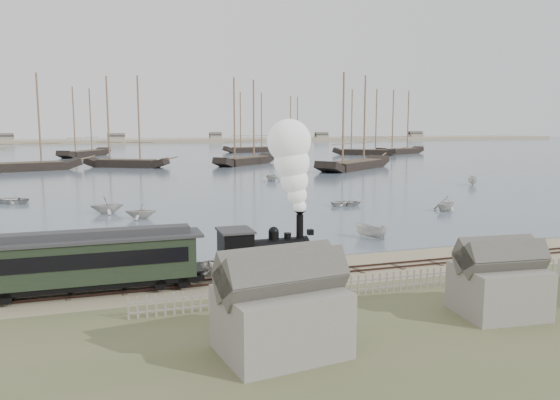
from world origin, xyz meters
name	(u,v)px	position (x,y,z in m)	size (l,w,h in m)	color
ground	(358,261)	(0.00, 0.00, 0.00)	(600.00, 600.00, 0.00)	tan
harbor_water	(151,150)	(0.00, 170.00, 0.03)	(600.00, 336.00, 0.06)	#495A68
rail_track	(371,268)	(0.00, -2.00, 0.04)	(120.00, 1.80, 0.16)	#35221D
picket_fence_west	(307,301)	(-6.50, -7.00, 0.00)	(19.00, 0.10, 1.20)	gray
shed_left	(281,352)	(-10.00, -13.00, 0.00)	(5.00, 4.00, 4.10)	gray
shed_mid	(497,314)	(2.00, -12.00, 0.00)	(4.00, 3.50, 3.60)	gray
far_spit	(137,143)	(0.00, 250.00, 0.00)	(500.00, 20.00, 1.80)	tan
locomotive	(289,208)	(-5.89, -2.00, 4.43)	(7.71, 2.88, 9.62)	black
passenger_coach	(85,260)	(-18.07, -2.00, 2.03)	(13.19, 2.54, 3.20)	black
beached_dinghy	(218,265)	(-9.98, 0.37, 0.45)	(4.36, 3.11, 0.90)	beige
rowboat_0	(36,239)	(-22.25, 12.85, 0.52)	(4.43, 3.16, 0.92)	beige
rowboat_1	(107,205)	(-16.66, 27.00, 0.96)	(3.40, 2.93, 1.79)	beige
rowboat_2	(370,231)	(4.38, 6.60, 0.66)	(3.09, 1.16, 1.20)	beige
rowboat_3	(347,203)	(10.24, 23.85, 0.44)	(3.69, 2.63, 0.76)	beige
rowboat_4	(446,203)	(19.15, 17.19, 0.88)	(3.11, 2.69, 1.64)	beige
rowboat_5	(472,181)	(38.17, 37.53, 0.75)	(3.59, 1.35, 1.39)	beige
rowboat_6	(11,200)	(-27.71, 38.50, 0.50)	(4.28, 3.05, 0.89)	beige
rowboat_7	(271,176)	(9.92, 52.96, 0.98)	(3.48, 3.00, 1.83)	beige
rowboat_8	(141,211)	(-13.43, 22.38, 0.86)	(3.05, 2.64, 1.61)	beige
schooner_1	(17,121)	(-32.85, 87.42, 10.06)	(23.37, 5.39, 20.00)	black
schooner_2	(125,122)	(-11.90, 90.61, 10.06)	(18.80, 4.34, 20.00)	black
schooner_3	(245,122)	(15.05, 90.13, 10.06)	(20.27, 4.68, 20.00)	black
schooner_4	(355,121)	(33.89, 70.83, 10.06)	(25.41, 5.86, 20.00)	black
schooner_5	(365,122)	(59.14, 116.25, 10.06)	(19.18, 4.43, 20.00)	black
schooner_7	(83,122)	(-21.71, 134.85, 10.06)	(21.48, 4.96, 20.00)	black
schooner_8	(252,122)	(30.88, 142.46, 10.06)	(19.90, 4.59, 20.00)	black
schooner_9	(294,122)	(54.63, 167.48, 10.06)	(20.70, 4.78, 20.00)	black
schooner_10	(401,122)	(72.80, 118.38, 10.06)	(19.31, 4.46, 20.00)	black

